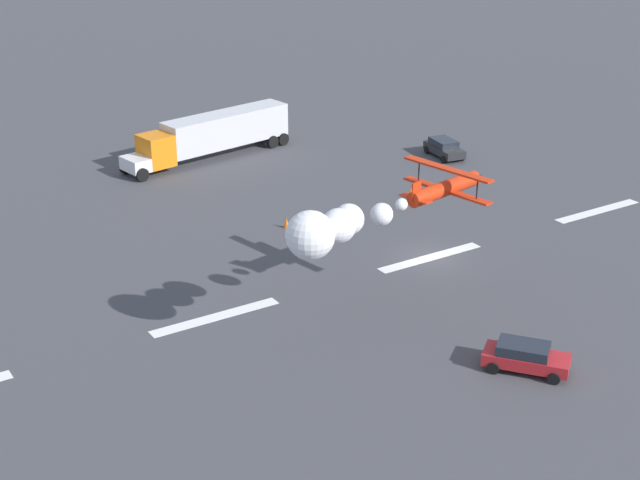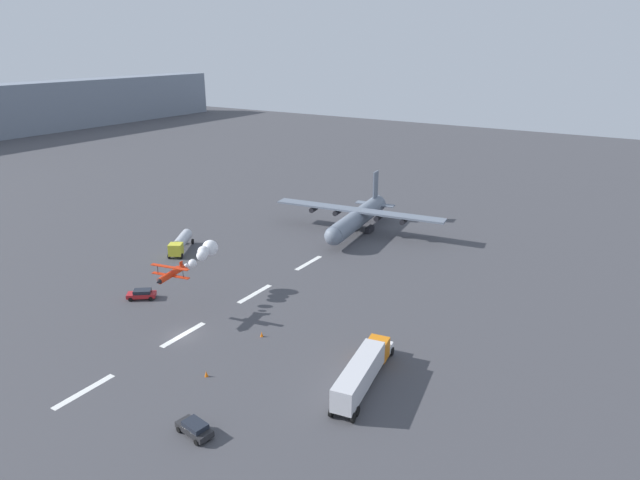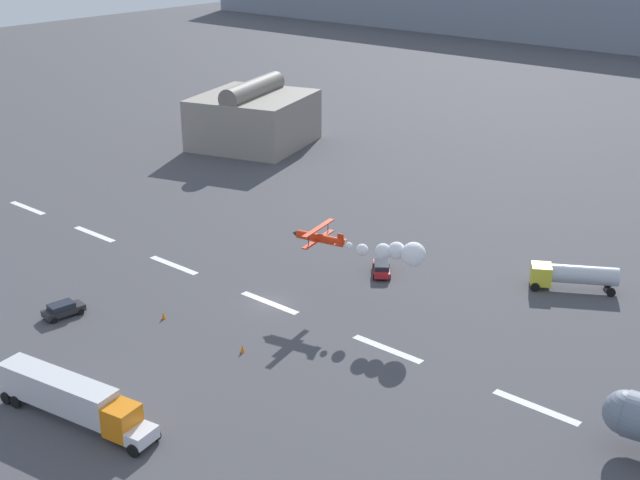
{
  "view_description": "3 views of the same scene",
  "coord_description": "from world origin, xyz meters",
  "px_view_note": "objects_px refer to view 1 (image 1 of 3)",
  "views": [
    {
      "loc": [
        36.77,
        44.42,
        25.6
      ],
      "look_at": [
        7.98,
        -1.0,
        2.71
      ],
      "focal_mm": 53.42,
      "sensor_mm": 36.0,
      "label": 1
    },
    {
      "loc": [
        -47.6,
        -52.51,
        38.14
      ],
      "look_at": [
        35.42,
        0.0,
        3.3
      ],
      "focal_mm": 31.3,
      "sensor_mm": 36.0,
      "label": 2
    },
    {
      "loc": [
        57.0,
        -59.14,
        40.4
      ],
      "look_at": [
        3.15,
        4.78,
        6.7
      ],
      "focal_mm": 47.15,
      "sensor_mm": 36.0,
      "label": 3
    }
  ],
  "objects_px": {
    "traffic_cone_far": "(287,223)",
    "semi_truck_orange": "(213,134)",
    "followme_car_yellow": "(444,148)",
    "airport_staff_sedan": "(525,356)",
    "traffic_cone_near": "(411,192)",
    "stunt_biplane_red": "(351,221)"
  },
  "relations": [
    {
      "from": "traffic_cone_far",
      "to": "semi_truck_orange",
      "type": "bearing_deg",
      "value": -99.32
    },
    {
      "from": "followme_car_yellow",
      "to": "airport_staff_sedan",
      "type": "bearing_deg",
      "value": 57.48
    },
    {
      "from": "airport_staff_sedan",
      "to": "traffic_cone_far",
      "type": "distance_m",
      "value": 23.44
    },
    {
      "from": "followme_car_yellow",
      "to": "traffic_cone_near",
      "type": "height_order",
      "value": "followme_car_yellow"
    },
    {
      "from": "semi_truck_orange",
      "to": "airport_staff_sedan",
      "type": "bearing_deg",
      "value": 86.78
    },
    {
      "from": "stunt_biplane_red",
      "to": "airport_staff_sedan",
      "type": "bearing_deg",
      "value": 127.93
    },
    {
      "from": "followme_car_yellow",
      "to": "traffic_cone_far",
      "type": "height_order",
      "value": "followme_car_yellow"
    },
    {
      "from": "semi_truck_orange",
      "to": "airport_staff_sedan",
      "type": "xyz_separation_m",
      "value": [
        2.28,
        40.65,
        -1.33
      ]
    },
    {
      "from": "airport_staff_sedan",
      "to": "traffic_cone_far",
      "type": "bearing_deg",
      "value": -88.68
    },
    {
      "from": "followme_car_yellow",
      "to": "airport_staff_sedan",
      "type": "distance_m",
      "value": 35.76
    },
    {
      "from": "stunt_biplane_red",
      "to": "airport_staff_sedan",
      "type": "height_order",
      "value": "stunt_biplane_red"
    },
    {
      "from": "stunt_biplane_red",
      "to": "semi_truck_orange",
      "type": "xyz_separation_m",
      "value": [
        -8.16,
        -33.11,
        -4.94
      ]
    },
    {
      "from": "stunt_biplane_red",
      "to": "semi_truck_orange",
      "type": "relative_size",
      "value": 0.95
    },
    {
      "from": "airport_staff_sedan",
      "to": "traffic_cone_far",
      "type": "relative_size",
      "value": 6.1
    },
    {
      "from": "traffic_cone_near",
      "to": "traffic_cone_far",
      "type": "distance_m",
      "value": 11.29
    },
    {
      "from": "semi_truck_orange",
      "to": "airport_staff_sedan",
      "type": "height_order",
      "value": "semi_truck_orange"
    },
    {
      "from": "semi_truck_orange",
      "to": "traffic_cone_near",
      "type": "distance_m",
      "value": 18.97
    },
    {
      "from": "stunt_biplane_red",
      "to": "traffic_cone_near",
      "type": "xyz_separation_m",
      "value": [
        -16.61,
        -16.22,
        -6.71
      ]
    },
    {
      "from": "stunt_biplane_red",
      "to": "airport_staff_sedan",
      "type": "xyz_separation_m",
      "value": [
        -5.87,
        7.54,
        -6.27
      ]
    },
    {
      "from": "traffic_cone_near",
      "to": "airport_staff_sedan",
      "type": "bearing_deg",
      "value": 65.68
    },
    {
      "from": "semi_truck_orange",
      "to": "airport_staff_sedan",
      "type": "distance_m",
      "value": 40.73
    },
    {
      "from": "traffic_cone_far",
      "to": "followme_car_yellow",
      "type": "bearing_deg",
      "value": -161.21
    }
  ]
}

